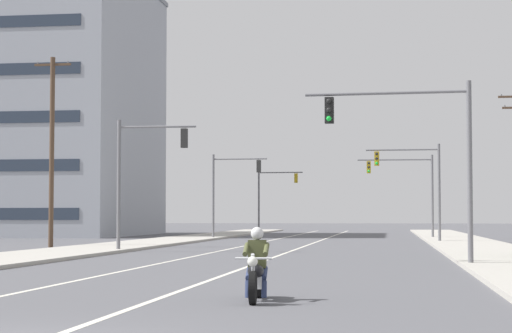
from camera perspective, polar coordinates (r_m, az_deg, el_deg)
lane_stripe_center at (r=56.59m, az=3.40°, el=-4.72°), size 0.16×100.00×0.01m
lane_stripe_left at (r=56.97m, az=-0.02°, el=-4.71°), size 0.16×100.00×0.01m
sidewalk_kerb_right at (r=51.60m, az=13.17°, el=-4.74°), size 4.40×110.00×0.14m
sidewalk_kerb_left at (r=53.34m, az=-7.40°, el=-4.73°), size 4.40×110.00×0.14m
motorcycle_with_rider at (r=18.65m, az=0.01°, el=-6.40°), size 0.70×2.19×1.46m
traffic_signal_near_right at (r=31.92m, az=9.95°, el=1.44°), size 5.59×0.44×6.20m
traffic_signal_near_left at (r=44.12m, az=-7.05°, el=0.04°), size 3.77×0.37×6.20m
traffic_signal_mid_right at (r=59.55m, az=9.83°, el=-0.67°), size 4.63×0.37×6.20m
traffic_signal_mid_left at (r=68.54m, az=-1.69°, el=-1.05°), size 4.09×0.37×6.20m
traffic_signal_far_right at (r=70.13m, az=9.37°, el=-0.98°), size 5.56×0.50×6.20m
traffic_signal_far_left at (r=90.02m, az=0.94°, el=-1.51°), size 4.37×0.47×6.20m
utility_pole_left_near at (r=51.60m, az=-12.33°, el=1.11°), size 2.04×0.26×10.27m
apartment_building_far_left_block at (r=84.34m, az=-13.84°, el=3.55°), size 20.38×20.94×22.42m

